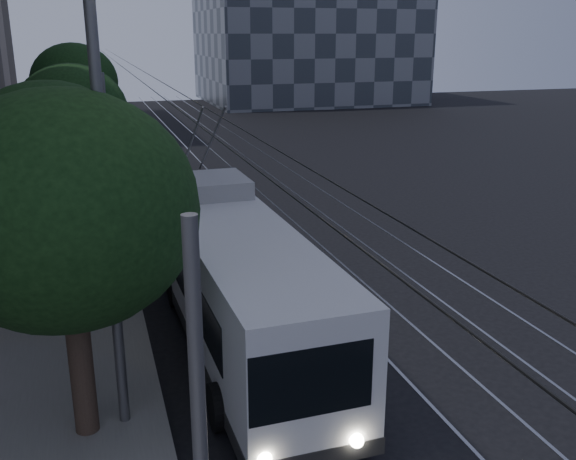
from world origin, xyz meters
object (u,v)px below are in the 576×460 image
Objects in this scene: streetlamp_far at (105,56)px; car_white_a at (159,168)px; trolleybus at (232,275)px; car_white_c at (138,138)px; car_white_d at (111,130)px; car_white_b at (140,163)px; pickup_silver at (170,188)px; streetlamp_near at (124,110)px.

car_white_a is at bearing -50.16° from streetlamp_far.
car_white_c is at bearing 88.55° from trolleybus.
trolleybus is 34.03m from car_white_d.
car_white_c is (0.09, 29.16, -0.97)m from trolleybus.
car_white_b is at bearing 90.34° from trolleybus.
car_white_b is 5.68m from streetlamp_far.
streetlamp_far reaches higher than car_white_a.
streetlamp_near is (-2.68, -16.85, 5.38)m from pickup_silver.
trolleybus is 2.96× the size of car_white_c.
car_white_d is (-1.40, 33.99, -1.02)m from trolleybus.
streetlamp_far is at bearing 93.95° from trolleybus.
streetlamp_far is (-2.08, 6.89, 5.50)m from pickup_silver.
car_white_c is at bearing 85.46° from streetlamp_near.
car_white_a is 11.12m from car_white_c.
car_white_a is 1.15× the size of car_white_c.
car_white_a is at bearing 88.09° from trolleybus.
car_white_c reaches higher than car_white_d.
trolleybus is at bearing 52.19° from streetlamp_near.
car_white_c is at bearing 77.15° from streetlamp_far.
car_white_d is (-1.60, 15.94, -0.18)m from car_white_a.
trolleybus is at bearing -111.20° from pickup_silver.
car_white_a is 1.97m from car_white_b.
streetlamp_near reaches higher than pickup_silver.
streetlamp_far is at bearing 88.54° from streetlamp_near.
car_white_b is 0.52× the size of streetlamp_near.
streetlamp_near is (-2.48, -3.20, 4.49)m from trolleybus.
car_white_c is 10.46m from streetlamp_far.
streetlamp_far is at bearing -90.86° from car_white_c.
car_white_a is 22.07m from streetlamp_near.
car_white_b is at bearing -27.12° from streetlamp_far.
streetlamp_near is at bearing -119.41° from pickup_silver.
streetlamp_near is (-2.68, -21.25, 5.34)m from car_white_a.
car_white_d is 37.61m from streetlamp_near.
trolleybus is at bearing -84.77° from streetlamp_far.
streetlamp_far is at bearing 86.44° from pickup_silver.
streetlamp_far is (-1.32, 0.68, 5.48)m from car_white_b.
car_white_b is at bearing -82.00° from car_white_c.
streetlamp_far is (-1.88, 20.54, 4.61)m from trolleybus.
car_white_c is 5.05m from car_white_d.
streetlamp_near is at bearing -93.97° from car_white_b.
pickup_silver is at bearing -77.59° from car_white_c.
car_white_c is 0.40× the size of streetlamp_near.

